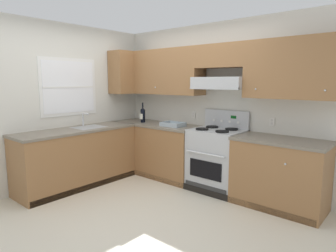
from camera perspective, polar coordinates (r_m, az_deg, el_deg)
name	(u,v)px	position (r m, az deg, el deg)	size (l,w,h in m)	color
ground_plane	(132,206)	(4.09, -6.96, -15.09)	(7.04, 7.04, 0.00)	beige
wall_back	(221,92)	(4.69, 10.17, 6.51)	(4.68, 0.57, 2.55)	silver
wall_left	(76,99)	(5.17, -17.42, 4.93)	(0.47, 4.00, 2.55)	silver
counter_back_run	(198,157)	(4.72, 5.76, -6.04)	(3.60, 0.65, 0.91)	olive
counter_left_run	(78,157)	(4.89, -17.03, -5.74)	(0.63, 1.91, 1.13)	olive
stove	(216,159)	(4.55, 9.31, -6.32)	(0.76, 0.62, 1.20)	#B7BABC
wine_bottle	(143,115)	(5.32, -4.89, 2.21)	(0.08, 0.09, 0.35)	black
bowl	(173,125)	(4.85, 0.96, 0.21)	(0.37, 0.26, 0.07)	#9EADB7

